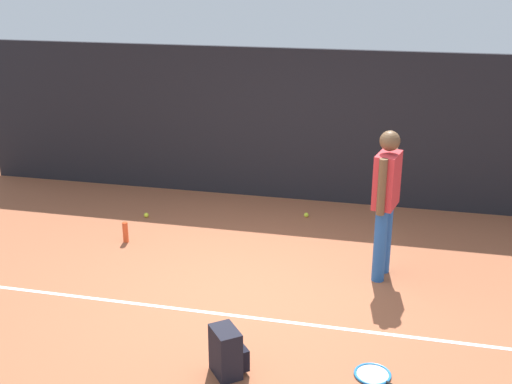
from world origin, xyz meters
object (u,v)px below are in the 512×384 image
(tennis_ball_near_player, at_px, (306,215))
(water_bottle, at_px, (125,232))
(tennis_racket, at_px, (375,376))
(backpack, at_px, (227,352))
(tennis_ball_by_fence, at_px, (146,215))
(tennis_player, at_px, (386,196))

(tennis_ball_near_player, distance_m, water_bottle, 2.52)
(tennis_racket, distance_m, water_bottle, 3.92)
(backpack, relative_size, water_bottle, 1.65)
(tennis_ball_near_player, xyz_separation_m, water_bottle, (-2.12, -1.36, 0.10))
(backpack, height_order, tennis_ball_near_player, backpack)
(tennis_racket, relative_size, tennis_ball_by_fence, 9.06)
(tennis_racket, distance_m, tennis_ball_near_player, 3.70)
(tennis_ball_by_fence, bearing_deg, tennis_player, -17.87)
(tennis_player, height_order, tennis_ball_by_fence, tennis_player)
(tennis_player, relative_size, water_bottle, 6.37)
(tennis_racket, xyz_separation_m, tennis_ball_by_fence, (-3.34, 3.00, 0.02))
(backpack, relative_size, tennis_ball_near_player, 6.67)
(backpack, bearing_deg, water_bottle, 1.68)
(tennis_player, xyz_separation_m, tennis_racket, (0.05, -1.94, -0.95))
(tennis_player, bearing_deg, tennis_ball_near_player, -133.37)
(tennis_player, distance_m, water_bottle, 3.33)
(tennis_ball_by_fence, xyz_separation_m, water_bottle, (0.07, -0.85, 0.10))
(tennis_racket, xyz_separation_m, tennis_ball_near_player, (-1.15, 3.52, 0.02))
(backpack, distance_m, tennis_ball_near_player, 3.76)
(tennis_player, xyz_separation_m, water_bottle, (-3.22, 0.21, -0.83))
(tennis_player, bearing_deg, water_bottle, -82.09)
(tennis_ball_by_fence, relative_size, water_bottle, 0.25)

